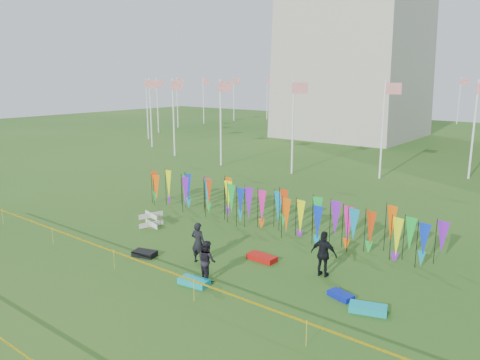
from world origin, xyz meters
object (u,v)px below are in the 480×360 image
Objects in this scene: person_right at (324,254)px; kite_bag_turquoise at (194,282)px; box_kite at (151,220)px; kite_bag_blue at (341,295)px; kite_bag_teal at (368,308)px; person_left at (198,243)px; person_mid at (207,261)px; kite_bag_black at (145,254)px; kite_bag_red at (262,258)px.

person_right reaches higher than kite_bag_turquoise.
kite_bag_blue is at bearing -5.87° from box_kite.
person_left is at bearing -176.82° from kite_bag_teal.
person_mid is 4.90m from person_right.
kite_bag_teal is at bearing 19.22° from kite_bag_turquoise.
person_right reaches higher than person_left.
box_kite reaches higher than kite_bag_teal.
kite_bag_black reaches higher than kite_bag_blue.
kite_bag_red is at bearing -148.06° from person_left.
box_kite is at bearing 134.78° from kite_bag_black.
kite_bag_black is (3.08, -3.11, -0.29)m from box_kite.
kite_bag_blue is 0.90× the size of kite_bag_black.
kite_bag_blue is 9.35m from kite_bag_black.
kite_bag_teal reaches higher than kite_bag_blue.
kite_bag_turquoise is (-0.12, -0.66, -0.73)m from person_mid.
kite_bag_red is 1.26× the size of kite_bag_black.
person_right reaches higher than kite_bag_red.
kite_bag_red is 6.00m from kite_bag_teal.
kite_bag_red is at bearing -1.23° from person_right.
person_right is 3.16m from kite_bag_red.
person_mid reaches higher than box_kite.
box_kite is at bearing -4.55° from person_right.
person_mid is 1.26× the size of kite_bag_red.
kite_bag_black is (-2.50, -1.03, -0.82)m from person_left.
person_right reaches higher than person_mid.
kite_bag_turquoise is 3.85m from kite_bag_red.
kite_bag_turquoise is 1.28× the size of kite_bag_blue.
kite_bag_black is at bearing 11.49° from person_left.
kite_bag_turquoise and kite_bag_red have the same top height.
person_mid is 4.15m from kite_bag_black.
person_right is 1.58× the size of kite_bag_turquoise.
kite_bag_teal reaches higher than kite_bag_red.
box_kite is 0.67× the size of kite_bag_turquoise.
kite_bag_blue is 1.31m from kite_bag_teal.
person_left is 1.10× the size of person_mid.
person_right reaches higher than kite_bag_blue.
kite_bag_blue is 0.71× the size of kite_bag_red.
person_mid is at bearing -99.87° from kite_bag_red.
kite_bag_red is (-4.54, 1.16, 0.02)m from kite_bag_blue.
kite_bag_teal is (6.46, 2.25, 0.00)m from kite_bag_turquoise.
person_left is 2.82m from kite_bag_black.
person_right reaches higher than kite_bag_black.
kite_bag_red is at bearing 165.15° from kite_bag_teal.
kite_bag_teal is at bearing -14.85° from kite_bag_red.
kite_bag_red is 5.52m from kite_bag_black.
kite_bag_red reaches higher than kite_bag_blue.
box_kite is 10.76m from person_right.
person_mid is at bearing -24.28° from box_kite.
person_mid is at bearing 37.86° from person_right.
kite_bag_teal reaches higher than kite_bag_turquoise.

